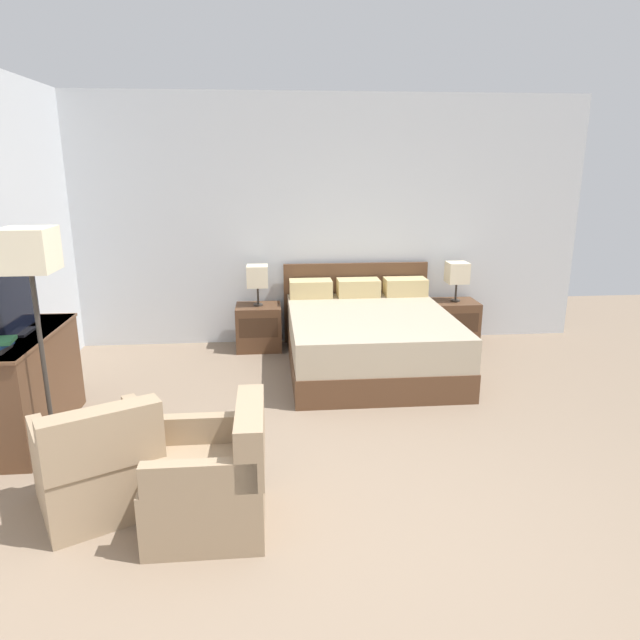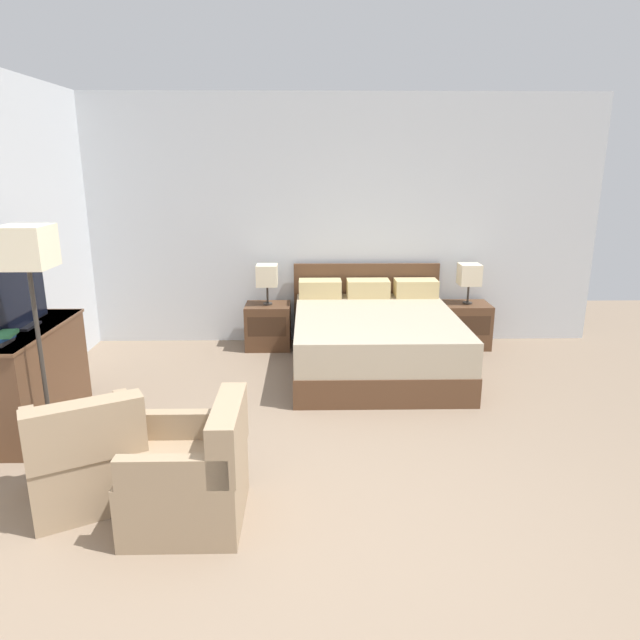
% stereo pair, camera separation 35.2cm
% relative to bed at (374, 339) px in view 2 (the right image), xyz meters
% --- Properties ---
extents(ground_plane, '(11.95, 11.95, 0.00)m').
position_rel_bed_xyz_m(ground_plane, '(-0.57, -2.97, -0.32)').
color(ground_plane, '#84705B').
extents(wall_back, '(6.59, 0.06, 2.89)m').
position_rel_bed_xyz_m(wall_back, '(-0.57, 1.05, 1.12)').
color(wall_back, silver).
rests_on(wall_back, ground).
extents(bed, '(1.73, 2.05, 0.96)m').
position_rel_bed_xyz_m(bed, '(0.00, 0.00, 0.00)').
color(bed, brown).
rests_on(bed, ground).
extents(nightstand_left, '(0.52, 0.44, 0.52)m').
position_rel_bed_xyz_m(nightstand_left, '(-1.17, 0.74, -0.06)').
color(nightstand_left, brown).
rests_on(nightstand_left, ground).
extents(nightstand_right, '(0.52, 0.44, 0.52)m').
position_rel_bed_xyz_m(nightstand_right, '(1.17, 0.74, -0.06)').
color(nightstand_right, brown).
rests_on(nightstand_right, ground).
extents(table_lamp_left, '(0.24, 0.24, 0.47)m').
position_rel_bed_xyz_m(table_lamp_left, '(-1.17, 0.74, 0.54)').
color(table_lamp_left, '#332D28').
rests_on(table_lamp_left, nightstand_left).
extents(table_lamp_right, '(0.24, 0.24, 0.47)m').
position_rel_bed_xyz_m(table_lamp_right, '(1.17, 0.74, 0.54)').
color(table_lamp_right, '#332D28').
rests_on(table_lamp_right, nightstand_right).
extents(dresser, '(0.50, 1.29, 0.84)m').
position_rel_bed_xyz_m(dresser, '(-2.98, -1.32, 0.11)').
color(dresser, brown).
rests_on(dresser, ground).
extents(tv, '(0.18, 0.80, 0.59)m').
position_rel_bed_xyz_m(tv, '(-2.98, -1.28, 0.80)').
color(tv, black).
rests_on(tv, dresser).
extents(armchair_by_window, '(0.92, 0.93, 0.76)m').
position_rel_bed_xyz_m(armchair_by_window, '(-2.12, -2.41, -0.04)').
color(armchair_by_window, '#9E8466').
rests_on(armchair_by_window, ground).
extents(armchair_companion, '(0.69, 0.68, 0.76)m').
position_rel_bed_xyz_m(armchair_companion, '(-1.39, -2.64, -0.04)').
color(armchair_companion, '#9E8466').
rests_on(armchair_companion, ground).
extents(floor_lamp, '(0.32, 0.32, 1.71)m').
position_rel_bed_xyz_m(floor_lamp, '(-2.60, -1.83, 1.12)').
color(floor_lamp, '#332D28').
rests_on(floor_lamp, ground).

